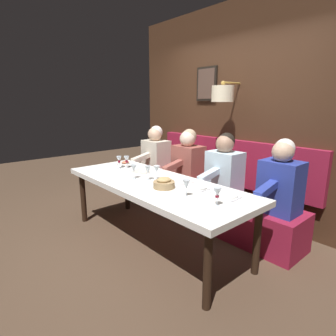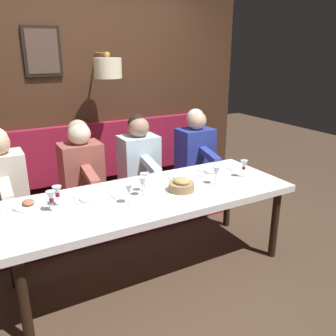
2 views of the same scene
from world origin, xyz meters
name	(u,v)px [view 1 (image 1 of 2)]	position (x,y,z in m)	size (l,w,h in m)	color
ground_plane	(154,242)	(0.00, 0.00, 0.00)	(12.00, 12.00, 0.00)	#4C3828
dining_table	(154,187)	(0.00, 0.00, 0.68)	(0.90, 2.40, 0.74)	white
banquette_bench	(205,206)	(0.89, 0.00, 0.23)	(0.52, 2.60, 0.45)	maroon
back_wall_panel	(235,119)	(1.46, 0.00, 1.37)	(0.59, 3.80, 2.90)	#422819
diner_nearest	(281,179)	(0.88, -1.02, 0.82)	(0.60, 0.40, 0.79)	#283893
diner_near	(224,167)	(0.88, -0.29, 0.82)	(0.60, 0.40, 0.79)	silver
diner_middle	(188,160)	(0.88, 0.34, 0.82)	(0.60, 0.40, 0.79)	#934C42
diner_far	(156,153)	(0.88, 1.06, 0.82)	(0.60, 0.40, 0.79)	beige
place_setting_0	(225,195)	(0.21, -0.81, 0.75)	(0.24, 0.32, 0.01)	white
place_setting_1	(196,186)	(0.20, -0.45, 0.75)	(0.24, 0.32, 0.01)	silver
place_setting_2	(140,171)	(0.14, 0.45, 0.75)	(0.24, 0.32, 0.01)	silver
place_setting_3	(125,163)	(0.23, 0.94, 0.75)	(0.24, 0.32, 0.05)	white
wine_glass_0	(217,193)	(-0.06, -0.93, 0.86)	(0.07, 0.07, 0.16)	silver
wine_glass_1	(157,170)	(0.07, 0.03, 0.86)	(0.07, 0.07, 0.16)	silver
wine_glass_2	(186,185)	(-0.09, -0.60, 0.86)	(0.07, 0.07, 0.16)	silver
wine_glass_3	(127,160)	(0.13, 0.73, 0.86)	(0.07, 0.07, 0.16)	silver
wine_glass_4	(148,170)	(-0.01, 0.09, 0.86)	(0.07, 0.07, 0.16)	silver
wine_glass_5	(119,160)	(0.05, 0.79, 0.86)	(0.07, 0.07, 0.16)	silver
wine_glass_6	(134,169)	(-0.09, 0.24, 0.86)	(0.07, 0.07, 0.16)	silver
bread_bowl	(164,183)	(-0.06, -0.25, 0.79)	(0.22, 0.22, 0.12)	#9E7F56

